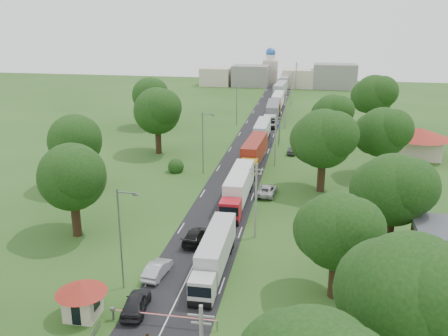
% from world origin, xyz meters
% --- Properties ---
extents(ground, '(260.00, 260.00, 0.00)m').
position_xyz_m(ground, '(0.00, 0.00, 0.00)').
color(ground, '#244918').
rests_on(ground, ground).
extents(road, '(8.00, 200.00, 0.04)m').
position_xyz_m(road, '(0.00, 20.00, 0.00)').
color(road, black).
rests_on(road, ground).
extents(boom_barrier, '(9.22, 0.35, 1.18)m').
position_xyz_m(boom_barrier, '(-1.36, -25.00, 0.89)').
color(boom_barrier, slate).
rests_on(boom_barrier, ground).
extents(guard_booth, '(4.40, 4.40, 3.45)m').
position_xyz_m(guard_booth, '(-7.20, -25.00, 2.16)').
color(guard_booth, beige).
rests_on(guard_booth, ground).
extents(info_sign, '(0.12, 3.10, 4.10)m').
position_xyz_m(info_sign, '(5.20, 35.00, 3.00)').
color(info_sign, slate).
rests_on(info_sign, ground).
extents(pole_1, '(1.60, 0.24, 9.00)m').
position_xyz_m(pole_1, '(5.50, -7.00, 4.68)').
color(pole_1, gray).
rests_on(pole_1, ground).
extents(pole_2, '(1.60, 0.24, 9.00)m').
position_xyz_m(pole_2, '(5.50, 21.00, 4.68)').
color(pole_2, gray).
rests_on(pole_2, ground).
extents(pole_3, '(1.60, 0.24, 9.00)m').
position_xyz_m(pole_3, '(5.50, 49.00, 4.68)').
color(pole_3, gray).
rests_on(pole_3, ground).
extents(pole_4, '(1.60, 0.24, 9.00)m').
position_xyz_m(pole_4, '(5.50, 77.00, 4.68)').
color(pole_4, gray).
rests_on(pole_4, ground).
extents(pole_5, '(1.60, 0.24, 9.00)m').
position_xyz_m(pole_5, '(5.50, 105.00, 4.68)').
color(pole_5, gray).
rests_on(pole_5, ground).
extents(lamp_0, '(2.03, 0.22, 10.00)m').
position_xyz_m(lamp_0, '(-5.35, -20.00, 5.55)').
color(lamp_0, slate).
rests_on(lamp_0, ground).
extents(lamp_1, '(2.03, 0.22, 10.00)m').
position_xyz_m(lamp_1, '(-5.35, 15.00, 5.55)').
color(lamp_1, slate).
rests_on(lamp_1, ground).
extents(lamp_2, '(2.03, 0.22, 10.00)m').
position_xyz_m(lamp_2, '(-5.35, 50.00, 5.55)').
color(lamp_2, slate).
rests_on(lamp_2, ground).
extents(tree_1, '(9.60, 9.60, 12.05)m').
position_xyz_m(tree_1, '(17.99, -29.83, 7.85)').
color(tree_1, '#382616').
rests_on(tree_1, ground).
extents(tree_2, '(8.00, 8.00, 10.10)m').
position_xyz_m(tree_2, '(13.99, -17.86, 6.60)').
color(tree_2, '#382616').
rests_on(tree_2, ground).
extents(tree_3, '(8.80, 8.80, 11.07)m').
position_xyz_m(tree_3, '(19.99, -7.84, 7.22)').
color(tree_3, '#382616').
rests_on(tree_3, ground).
extents(tree_4, '(9.60, 9.60, 12.05)m').
position_xyz_m(tree_4, '(12.99, 10.17, 7.85)').
color(tree_4, '#382616').
rests_on(tree_4, ground).
extents(tree_5, '(8.80, 8.80, 11.07)m').
position_xyz_m(tree_5, '(21.99, 18.16, 7.22)').
color(tree_5, '#382616').
rests_on(tree_5, ground).
extents(tree_6, '(8.00, 8.00, 10.10)m').
position_xyz_m(tree_6, '(14.99, 35.14, 6.60)').
color(tree_6, '#382616').
rests_on(tree_6, ground).
extents(tree_7, '(9.60, 9.60, 12.05)m').
position_xyz_m(tree_7, '(23.99, 50.17, 7.85)').
color(tree_7, '#382616').
rests_on(tree_7, ground).
extents(tree_10, '(8.80, 8.80, 11.07)m').
position_xyz_m(tree_10, '(-15.01, -9.84, 7.22)').
color(tree_10, '#382616').
rests_on(tree_10, ground).
extents(tree_11, '(8.80, 8.80, 11.07)m').
position_xyz_m(tree_11, '(-22.01, 5.16, 7.22)').
color(tree_11, '#382616').
rests_on(tree_11, ground).
extents(tree_12, '(9.60, 9.60, 12.05)m').
position_xyz_m(tree_12, '(-16.01, 25.17, 7.85)').
color(tree_12, '#382616').
rests_on(tree_12, ground).
extents(tree_13, '(8.80, 8.80, 11.07)m').
position_xyz_m(tree_13, '(-24.01, 45.16, 7.22)').
color(tree_13, '#382616').
rests_on(tree_13, ground).
extents(house_cream, '(10.08, 10.08, 5.80)m').
position_xyz_m(house_cream, '(30.00, 30.00, 3.64)').
color(house_cream, beige).
rests_on(house_cream, ground).
extents(distant_town, '(52.00, 8.00, 8.00)m').
position_xyz_m(distant_town, '(0.68, 110.00, 3.49)').
color(distant_town, gray).
rests_on(distant_town, ground).
extents(church, '(5.00, 5.00, 12.30)m').
position_xyz_m(church, '(-4.00, 118.00, 5.39)').
color(church, beige).
rests_on(church, ground).
extents(truck_0, '(2.39, 13.52, 3.75)m').
position_xyz_m(truck_0, '(2.39, -15.36, 1.99)').
color(truck_0, silver).
rests_on(truck_0, ground).
extents(truck_1, '(2.61, 15.06, 4.18)m').
position_xyz_m(truck_1, '(1.95, 3.23, 2.22)').
color(truck_1, red).
rests_on(truck_1, ground).
extents(truck_2, '(3.26, 15.38, 4.25)m').
position_xyz_m(truck_2, '(1.96, 20.57, 2.26)').
color(truck_2, '#BB8D16').
rests_on(truck_2, ground).
extents(truck_3, '(2.45, 14.19, 3.94)m').
position_xyz_m(truck_3, '(1.70, 35.83, 2.09)').
color(truck_3, '#193F9A').
rests_on(truck_3, ground).
extents(truck_4, '(3.20, 15.72, 4.35)m').
position_xyz_m(truck_4, '(2.18, 54.88, 2.31)').
color(truck_4, silver).
rests_on(truck_4, ground).
extents(truck_5, '(2.65, 14.74, 4.08)m').
position_xyz_m(truck_5, '(2.25, 70.10, 2.17)').
color(truck_5, '#A13018').
rests_on(truck_5, ground).
extents(truck_6, '(3.52, 15.67, 4.33)m').
position_xyz_m(truck_6, '(1.64, 87.67, 2.30)').
color(truck_6, '#296F32').
rests_on(truck_6, ground).
extents(truck_7, '(2.82, 15.74, 4.36)m').
position_xyz_m(truck_7, '(1.83, 105.33, 2.31)').
color(truck_7, silver).
rests_on(truck_7, ground).
extents(car_lane_front, '(2.40, 4.99, 1.64)m').
position_xyz_m(car_lane_front, '(-3.00, -23.50, 0.82)').
color(car_lane_front, black).
rests_on(car_lane_front, ground).
extents(car_lane_mid, '(2.04, 4.65, 1.49)m').
position_xyz_m(car_lane_mid, '(-3.00, -17.33, 0.74)').
color(car_lane_mid, '#AAADB3').
rests_on(car_lane_mid, ground).
extents(car_lane_rear, '(2.54, 5.33, 1.50)m').
position_xyz_m(car_lane_rear, '(-1.00, -9.34, 0.75)').
color(car_lane_rear, black).
rests_on(car_lane_rear, ground).
extents(car_verge_near, '(2.83, 5.35, 1.43)m').
position_xyz_m(car_verge_near, '(5.50, 7.05, 0.72)').
color(car_verge_near, '#B8B8B8').
rests_on(car_verge_near, ground).
extents(car_verge_far, '(1.78, 4.16, 1.40)m').
position_xyz_m(car_verge_far, '(8.00, 28.96, 0.70)').
color(car_verge_far, '#525559').
rests_on(car_verge_far, ground).
extents(pedestrian_booth, '(1.10, 1.13, 1.84)m').
position_xyz_m(pedestrian_booth, '(-6.50, -24.21, 0.92)').
color(pedestrian_booth, gray).
rests_on(pedestrian_booth, ground).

